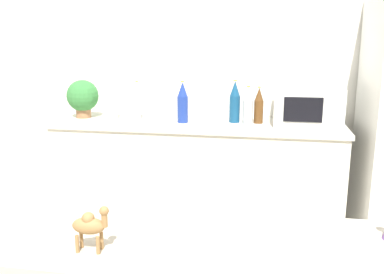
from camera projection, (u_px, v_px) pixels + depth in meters
name	position (u px, v px, depth m)	size (l,w,h in m)	color
wall_back	(266.00, 73.00, 3.43)	(8.00, 0.06, 2.55)	white
back_counter	(197.00, 179.00, 3.38)	(2.20, 0.63, 0.93)	silver
potted_plant	(83.00, 97.00, 3.41)	(0.25, 0.25, 0.30)	#9E6B47
paper_towel_roll	(111.00, 105.00, 3.36)	(0.10, 0.10, 0.22)	white
microwave	(307.00, 106.00, 3.12)	(0.48, 0.37, 0.28)	white
back_bottle_0	(259.00, 106.00, 3.19)	(0.07, 0.07, 0.27)	brown
back_bottle_1	(183.00, 103.00, 3.21)	(0.08, 0.08, 0.31)	navy
back_bottle_2	(235.00, 102.00, 3.22)	(0.08, 0.08, 0.32)	navy
back_bottle_3	(248.00, 106.00, 3.17)	(0.07, 0.07, 0.28)	#B2B7BC
back_bottle_4	(137.00, 101.00, 3.36)	(0.06, 0.06, 0.30)	#B2B7BC
camel_figurine	(90.00, 225.00, 1.17)	(0.11, 0.05, 0.13)	olive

